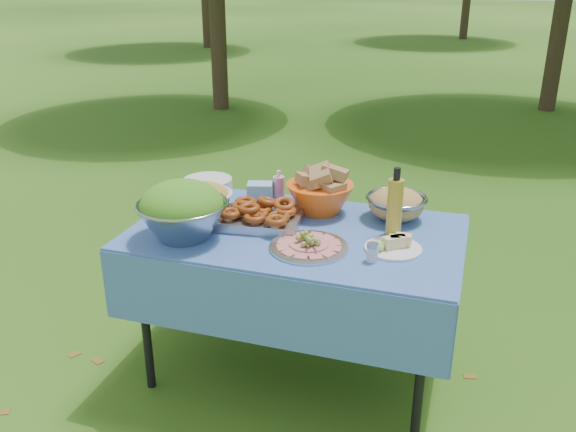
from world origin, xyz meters
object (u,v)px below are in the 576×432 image
(bread_bowl, at_px, (320,190))
(oil_bottle, at_px, (395,202))
(salad_bowl, at_px, (182,210))
(pasta_bowl_steel, at_px, (396,203))
(charcuterie_platter, at_px, (309,240))
(plate_stack, at_px, (208,187))
(picnic_table, at_px, (296,304))

(bread_bowl, height_order, oil_bottle, oil_bottle)
(salad_bowl, xyz_separation_m, oil_bottle, (0.86, 0.31, 0.03))
(pasta_bowl_steel, relative_size, oil_bottle, 0.91)
(pasta_bowl_steel, height_order, charcuterie_platter, pasta_bowl_steel)
(plate_stack, distance_m, charcuterie_platter, 0.81)
(plate_stack, xyz_separation_m, oil_bottle, (0.99, -0.21, 0.11))
(salad_bowl, relative_size, pasta_bowl_steel, 1.40)
(picnic_table, bearing_deg, oil_bottle, 11.59)
(picnic_table, relative_size, oil_bottle, 4.72)
(bread_bowl, height_order, pasta_bowl_steel, bread_bowl)
(salad_bowl, bearing_deg, pasta_bowl_steel, 30.74)
(plate_stack, distance_m, oil_bottle, 1.01)
(charcuterie_platter, xyz_separation_m, oil_bottle, (0.31, 0.25, 0.12))
(picnic_table, relative_size, plate_stack, 5.85)
(salad_bowl, xyz_separation_m, pasta_bowl_steel, (0.85, 0.50, -0.05))
(oil_bottle, bearing_deg, charcuterie_platter, -141.43)
(salad_bowl, distance_m, oil_bottle, 0.92)
(salad_bowl, bearing_deg, bread_bowl, 44.93)
(plate_stack, bearing_deg, bread_bowl, -3.47)
(picnic_table, relative_size, bread_bowl, 4.52)
(salad_bowl, relative_size, charcuterie_platter, 1.17)
(pasta_bowl_steel, distance_m, charcuterie_platter, 0.54)
(picnic_table, height_order, oil_bottle, oil_bottle)
(picnic_table, distance_m, pasta_bowl_steel, 0.67)
(picnic_table, distance_m, charcuterie_platter, 0.46)
(bread_bowl, distance_m, pasta_bowl_steel, 0.37)
(salad_bowl, distance_m, bread_bowl, 0.68)
(salad_bowl, bearing_deg, plate_stack, 103.21)
(salad_bowl, distance_m, charcuterie_platter, 0.56)
(plate_stack, height_order, pasta_bowl_steel, pasta_bowl_steel)
(salad_bowl, xyz_separation_m, plate_stack, (-0.12, 0.52, -0.08))
(picnic_table, relative_size, salad_bowl, 3.72)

